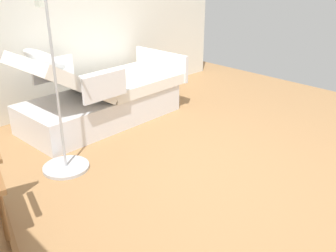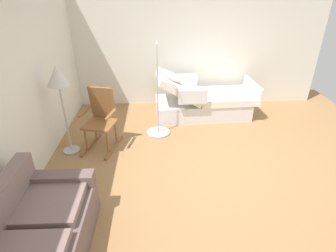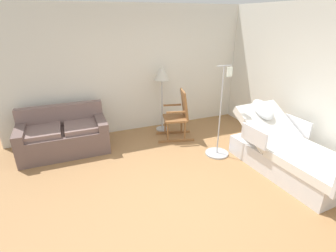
{
  "view_description": "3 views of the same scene",
  "coord_description": "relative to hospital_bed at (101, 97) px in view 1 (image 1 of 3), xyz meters",
  "views": [
    {
      "loc": [
        -1.82,
        2.36,
        1.82
      ],
      "look_at": [
        0.16,
        0.46,
        0.63
      ],
      "focal_mm": 40.3,
      "sensor_mm": 36.0,
      "label": 1
    },
    {
      "loc": [
        -3.39,
        0.89,
        2.57
      ],
      "look_at": [
        0.29,
        0.73,
        0.6
      ],
      "focal_mm": 29.13,
      "sensor_mm": 36.0,
      "label": 2
    },
    {
      "loc": [
        -1.35,
        -2.8,
        2.43
      ],
      "look_at": [
        0.1,
        0.79,
        0.79
      ],
      "focal_mm": 27.52,
      "sensor_mm": 36.0,
      "label": 3
    }
  ],
  "objects": [
    {
      "name": "ground_plane",
      "position": [
        -1.91,
        0.07,
        -0.31
      ],
      "size": [
        6.65,
        6.65,
        0.0
      ],
      "primitive_type": "plane",
      "color": "#9E7247"
    },
    {
      "name": "side_wall",
      "position": [
        0.75,
        0.07,
        1.04
      ],
      "size": [
        0.1,
        5.52,
        2.7
      ],
      "primitive_type": "cube",
      "color": "silver",
      "rests_on": "ground"
    },
    {
      "name": "hospital_bed",
      "position": [
        0.0,
        0.0,
        0.0
      ],
      "size": [
        1.1,
        2.11,
        1.08
      ],
      "color": "silver",
      "rests_on": "ground"
    },
    {
      "name": "iv_pole",
      "position": [
        -0.75,
        0.95,
        -0.06
      ],
      "size": [
        0.44,
        0.44,
        1.69
      ],
      "color": "#B2B5BA",
      "rests_on": "ground"
    }
  ]
}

